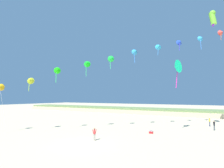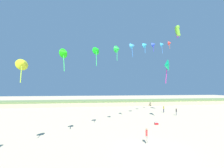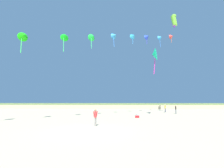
# 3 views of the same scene
# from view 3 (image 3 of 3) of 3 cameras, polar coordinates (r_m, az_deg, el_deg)

# --- Properties ---
(ground_plane) EXTENTS (240.00, 240.00, 0.00)m
(ground_plane) POSITION_cam_3_polar(r_m,az_deg,el_deg) (12.92, -8.88, -17.07)
(ground_plane) COLOR beige
(dune_ridge) EXTENTS (120.00, 10.37, 1.83)m
(dune_ridge) POSITION_cam_3_polar(r_m,az_deg,el_deg) (53.97, -0.14, -8.31)
(dune_ridge) COLOR #BFAE8B
(dune_ridge) RESTS_ON ground
(person_near_left) EXTENTS (0.44, 0.48, 1.62)m
(person_near_left) POSITION_cam_3_polar(r_m,az_deg,el_deg) (14.76, -6.36, -12.13)
(person_near_left) COLOR gray
(person_near_left) RESTS_ON ground
(person_near_right) EXTENTS (0.37, 0.51, 1.60)m
(person_near_right) POSITION_cam_3_polar(r_m,az_deg,el_deg) (32.04, 23.11, -8.77)
(person_near_right) COLOR #474C56
(person_near_right) RESTS_ON ground
(person_mid_center) EXTENTS (0.24, 0.62, 1.76)m
(person_mid_center) POSITION_cam_3_polar(r_m,az_deg,el_deg) (35.89, 19.59, -8.51)
(person_mid_center) COLOR #282D4C
(person_mid_center) RESTS_ON ground
(kite_banner_string) EXTENTS (32.07, 26.09, 18.82)m
(kite_banner_string) POSITION_cam_3_polar(r_m,az_deg,el_deg) (25.65, -3.18, 17.39)
(kite_banner_string) COLOR gold
(large_kite_low_lead) EXTENTS (1.41, 1.21, 2.98)m
(large_kite_low_lead) POSITION_cam_3_polar(r_m,az_deg,el_deg) (36.14, 22.55, 21.47)
(large_kite_low_lead) COLOR #6EC22F
(large_kite_mid_trail) EXTENTS (1.53, 2.25, 4.53)m
(large_kite_mid_trail) POSITION_cam_3_polar(r_m,az_deg,el_deg) (27.30, 15.79, 10.76)
(large_kite_mid_trail) COLOR #15F298
(beach_cooler) EXTENTS (0.58, 0.41, 0.46)m
(beach_cooler) POSITION_cam_3_polar(r_m,az_deg,el_deg) (22.70, 9.56, -12.05)
(beach_cooler) COLOR red
(beach_cooler) RESTS_ON ground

